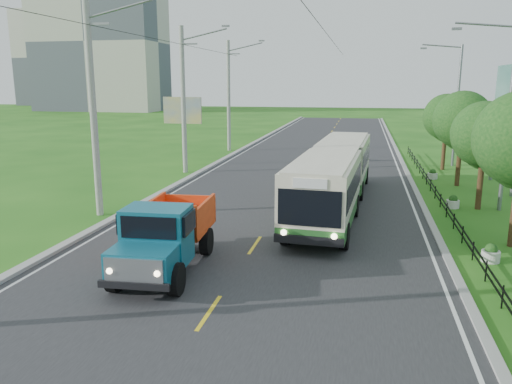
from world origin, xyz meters
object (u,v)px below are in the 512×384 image
(tree_fourth, at_px, (485,138))
(billboard_right, at_px, (510,98))
(streetlight_mid, at_px, (506,111))
(pole_far, at_px, (229,96))
(tree_fifth, at_px, (463,123))
(planter_far, at_px, (432,175))
(billboard_left, at_px, (183,115))
(planter_mid, at_px, (453,202))
(streetlight_far, at_px, (455,101))
(pole_near, at_px, (94,108))
(bus, at_px, (335,172))
(pole_mid, at_px, (184,100))
(dump_truck, at_px, (165,232))
(tree_back, at_px, (447,119))
(planter_near, at_px, (491,254))

(tree_fourth, relative_size, billboard_right, 0.74)
(streetlight_mid, bearing_deg, pole_far, 134.86)
(tree_fourth, xyz_separation_m, billboard_right, (2.44, 5.86, 1.76))
(pole_far, relative_size, tree_fourth, 1.85)
(tree_fifth, height_order, planter_far, tree_fifth)
(billboard_left, bearing_deg, planter_mid, -28.92)
(pole_far, xyz_separation_m, streetlight_far, (18.90, -5.00, -0.19))
(pole_near, relative_size, bus, 0.63)
(pole_mid, bearing_deg, planter_mid, -22.54)
(billboard_left, distance_m, dump_truck, 22.45)
(tree_back, xyz_separation_m, bus, (-7.17, -13.38, -1.82))
(pole_near, relative_size, planter_far, 14.93)
(tree_back, distance_m, billboard_right, 6.82)
(streetlight_far, height_order, planter_mid, streetlight_far)
(streetlight_far, bearing_deg, tree_fourth, -93.25)
(planter_near, xyz_separation_m, bus, (-5.92, 6.76, 1.54))
(streetlight_mid, height_order, billboard_left, streetlight_mid)
(streetlight_mid, distance_m, streetlight_far, 14.00)
(tree_fourth, height_order, streetlight_far, streetlight_far)
(streetlight_far, bearing_deg, tree_back, -112.92)
(pole_mid, distance_m, tree_back, 18.89)
(planter_far, xyz_separation_m, billboard_left, (-18.10, 2.00, 3.58))
(tree_fourth, bearing_deg, billboard_left, 153.01)
(pole_far, bearing_deg, streetlight_far, -14.81)
(tree_fourth, bearing_deg, planter_far, 99.08)
(tree_fourth, relative_size, bus, 0.34)
(tree_fourth, relative_size, planter_near, 8.06)
(pole_mid, xyz_separation_m, streetlight_mid, (18.90, -7.00, -0.19))
(tree_back, bearing_deg, tree_fourth, -90.00)
(tree_back, relative_size, planter_near, 8.21)
(tree_back, distance_m, planter_far, 5.48)
(billboard_left, xyz_separation_m, dump_truck, (7.11, -21.15, -2.51))
(bus, bearing_deg, tree_fourth, 14.34)
(billboard_left, xyz_separation_m, billboard_right, (21.80, -4.00, 1.48))
(pole_near, xyz_separation_m, tree_fifth, (18.12, 11.14, -1.24))
(pole_near, xyz_separation_m, bus, (10.95, 3.76, -3.27))
(pole_near, relative_size, dump_truck, 1.72)
(pole_near, xyz_separation_m, billboard_left, (-1.24, 15.00, -1.23))
(pole_mid, xyz_separation_m, planter_mid, (16.86, -7.00, -4.81))
(bus, xyz_separation_m, dump_truck, (-5.08, -9.91, -0.48))
(planter_mid, xyz_separation_m, planter_far, (0.00, 8.00, 0.00))
(pole_near, distance_m, streetlight_far, 26.80)
(streetlight_far, height_order, dump_truck, streetlight_far)
(pole_near, height_order, streetlight_mid, pole_near)
(tree_fourth, bearing_deg, pole_far, 133.85)
(billboard_right, bearing_deg, tree_back, 111.70)
(streetlight_mid, bearing_deg, billboard_left, 153.60)
(pole_far, distance_m, billboard_right, 24.33)
(streetlight_mid, xyz_separation_m, dump_truck, (-13.04, -11.15, -3.55))
(planter_far, bearing_deg, tree_fifth, -55.95)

